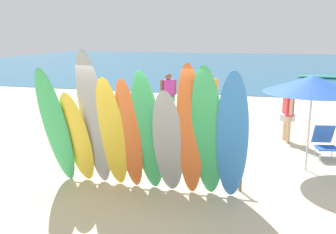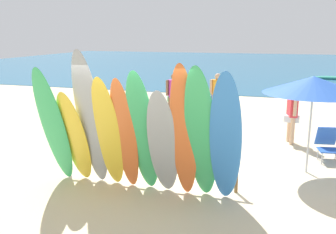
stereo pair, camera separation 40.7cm
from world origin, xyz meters
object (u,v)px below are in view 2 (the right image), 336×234
Objects in this scene: beach_umbrella at (314,85)px; surfboard_grey_2 at (90,120)px; surfboard_green_0 at (53,127)px; surfboard_yellow_3 at (108,133)px; surfboard_rack at (147,157)px; beachgoer_photographing at (174,93)px; beachgoer_near_rack at (292,111)px; surfboard_grey_6 at (163,144)px; beach_chair_red at (328,143)px; surfboard_green_5 at (143,133)px; surfboard_blue_9 at (226,140)px; surfboard_orange_4 at (125,135)px; surfboard_green_8 at (201,136)px; distant_boat at (335,78)px; surfboard_orange_7 at (184,134)px; surfboard_yellow_1 at (75,138)px; beachgoer_by_water at (217,91)px.

surfboard_grey_2 is at bearing -152.63° from beach_umbrella.
surfboard_green_0 is 1.13m from surfboard_yellow_3.
surfboard_rack is 1.34× the size of surfboard_grey_2.
beachgoer_photographing is (0.61, 6.55, -0.28)m from surfboard_green_0.
surfboard_rack is 2.41× the size of beachgoer_near_rack.
beach_chair_red is at bearing 43.54° from surfboard_grey_6.
surfboard_rack is 1.53× the size of surfboard_green_5.
surfboard_blue_9 is at bearing 151.07° from beachgoer_near_rack.
surfboard_green_8 is at bearing -0.49° from surfboard_orange_4.
surfboard_blue_9 reaches higher than distant_boat.
surfboard_green_5 is (1.08, 0.02, -0.18)m from surfboard_grey_2.
surfboard_green_0 reaches higher than beach_chair_red.
surfboard_orange_7 is 3.27m from beach_umbrella.
beachgoer_photographing is at bearing 112.69° from surfboard_green_8.
surfboard_orange_4 is 5.43m from beachgoer_near_rack.
surfboard_orange_4 is (1.10, -0.00, 0.15)m from surfboard_yellow_1.
surfboard_rack is 4.85m from beachgoer_near_rack.
surfboard_orange_4 is at bearing 173.29° from surfboard_grey_6.
surfboard_green_5 is at bearing 2.91° from surfboard_yellow_1.
surfboard_grey_2 reaches higher than surfboard_grey_6.
surfboard_grey_2 reaches higher than surfboard_blue_9.
surfboard_green_0 is 0.47m from surfboard_yellow_1.
beach_umbrella is (3.25, 1.56, 1.45)m from surfboard_rack.
surfboard_blue_9 is at bearing 0.03° from surfboard_orange_4.
beachgoer_by_water is (-0.98, 7.52, -0.37)m from surfboard_green_8.
surfboard_rack is at bearing 32.75° from surfboard_grey_2.
beach_umbrella is at bearing -125.69° from beach_chair_red.
surfboard_green_0 is 1.56× the size of beachgoer_photographing.
surfboard_orange_7 is 4.42m from beach_chair_red.
surfboard_grey_2 reaches higher than surfboard_rack.
surfboard_grey_2 is 0.75m from surfboard_orange_4.
surfboard_grey_2 is at bearing -174.35° from surfboard_green_5.
surfboard_blue_9 is at bearing -5.06° from surfboard_orange_7.
beach_umbrella is (0.32, -2.29, 1.06)m from beachgoer_near_rack.
beach_umbrella is (2.94, -5.25, 1.06)m from beachgoer_by_water.
surfboard_yellow_3 is 0.94× the size of surfboard_green_5.
surfboard_green_0 is 0.80m from surfboard_grey_2.
surfboard_yellow_3 is (0.75, -0.00, 0.15)m from surfboard_yellow_1.
surfboard_yellow_3 is 2.33m from surfboard_blue_9.
surfboard_green_8 is 1.26× the size of beach_umbrella.
beachgoer_near_rack reaches higher than distant_boat.
surfboard_green_8 reaches higher than beachgoer_photographing.
surfboard_orange_4 is 21.70m from distant_boat.
surfboard_green_8 reaches higher than distant_boat.
beach_chair_red is (3.21, 3.25, -0.64)m from surfboard_grey_6.
surfboard_grey_2 is 5.79m from beach_chair_red.
surfboard_grey_6 is at bearing 3.71° from surfboard_green_0.
surfboard_green_0 reaches higher than distant_boat.
surfboard_green_5 reaches higher than surfboard_orange_4.
surfboard_green_5 is at bearing -147.76° from beach_chair_red.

